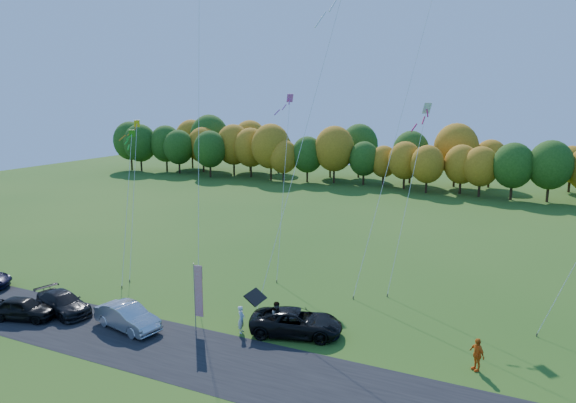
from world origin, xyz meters
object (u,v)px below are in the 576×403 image
at_px(silver_sedan, 128,317).
at_px(person_east, 477,354).
at_px(black_suv, 296,322).
at_px(feather_flag, 198,290).

xyz_separation_m(silver_sedan, person_east, (20.05, 3.86, 0.12)).
bearing_deg(black_suv, person_east, -104.34).
bearing_deg(silver_sedan, person_east, -67.84).
height_order(black_suv, silver_sedan, silver_sedan).
bearing_deg(feather_flag, silver_sedan, -159.67).
distance_m(black_suv, feather_flag, 6.26).
relative_size(black_suv, silver_sedan, 1.18).
relative_size(silver_sedan, feather_flag, 1.09).
xyz_separation_m(black_suv, person_east, (10.27, 0.16, 0.12)).
height_order(silver_sedan, person_east, person_east).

